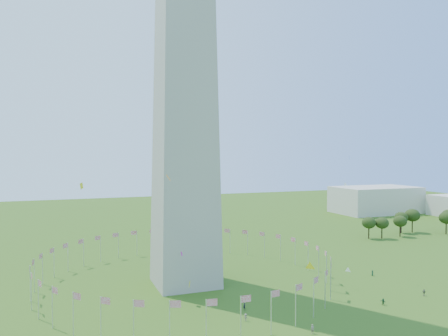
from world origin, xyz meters
The scene contains 4 objects.
flag_ring centered at (0.00, 50.00, 4.50)m, with size 80.24×80.24×9.00m.
gov_building_east_a centered at (150.00, 150.00, 8.00)m, with size 50.00×30.00×16.00m, color beige.
kites_aloft centered at (9.83, 24.67, 18.02)m, with size 135.53×62.06×35.97m.
tree_line_east centered at (116.43, 85.42, 4.90)m, with size 53.33×15.74×10.75m.
Camera 1 is at (-33.09, -67.69, 37.02)m, focal length 35.00 mm.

